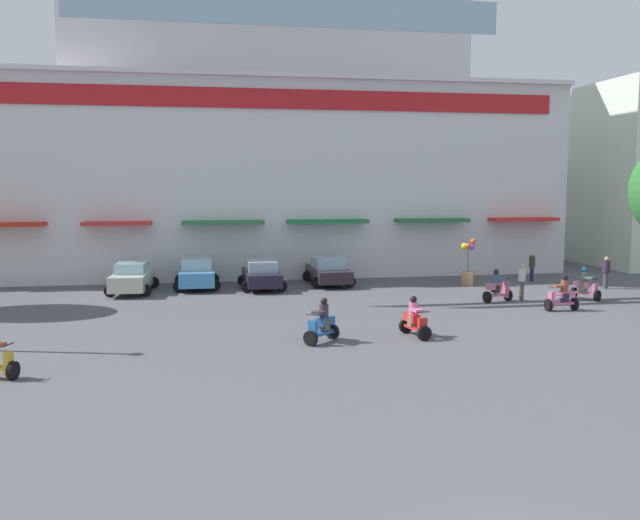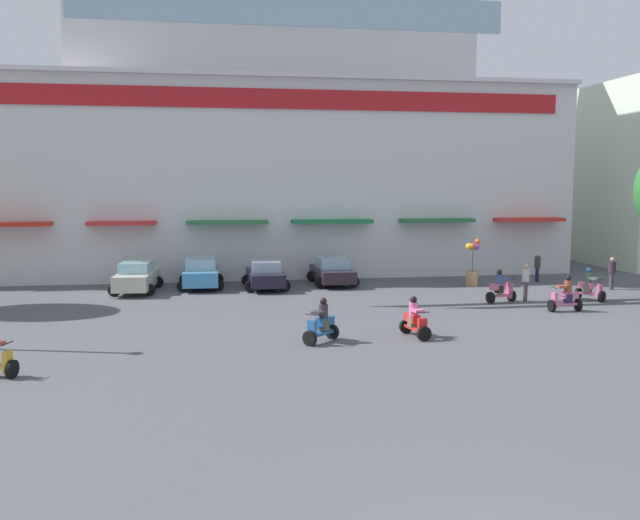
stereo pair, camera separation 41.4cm
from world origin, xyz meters
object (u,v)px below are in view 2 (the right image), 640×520
at_px(parked_car_1, 201,273).
at_px(scooter_rider_3, 501,288).
at_px(pedestrian_2, 526,279).
at_px(parked_car_2, 265,275).
at_px(scooter_rider_0, 415,321).
at_px(scooter_rider_2, 566,297).
at_px(pedestrian_0, 537,265).
at_px(scooter_rider_1, 590,287).
at_px(parked_car_0, 137,277).
at_px(parked_car_3, 332,271).
at_px(pedestrian_1, 612,271).
at_px(balloon_vendor_cart, 472,267).
at_px(scooter_rider_5, 322,324).

bearing_deg(parked_car_1, scooter_rider_3, -25.59).
bearing_deg(pedestrian_2, scooter_rider_3, -173.69).
relative_size(parked_car_2, scooter_rider_0, 2.50).
xyz_separation_m(scooter_rider_2, pedestrian_0, (2.96, 8.41, 0.28)).
relative_size(scooter_rider_2, pedestrian_0, 0.97).
height_order(scooter_rider_1, scooter_rider_2, scooter_rider_2).
height_order(parked_car_0, pedestrian_2, pedestrian_2).
distance_m(parked_car_0, scooter_rider_0, 16.13).
bearing_deg(parked_car_3, pedestrian_1, -15.88).
bearing_deg(parked_car_2, scooter_rider_1, -22.23).
relative_size(scooter_rider_3, balloon_vendor_cart, 0.60).
height_order(parked_car_0, scooter_rider_3, parked_car_0).
height_order(scooter_rider_1, pedestrian_2, pedestrian_2).
height_order(scooter_rider_3, pedestrian_2, pedestrian_2).
distance_m(pedestrian_1, balloon_vendor_cart, 7.03).
relative_size(parked_car_1, pedestrian_0, 2.38).
distance_m(scooter_rider_0, pedestrian_1, 16.04).
xyz_separation_m(parked_car_1, parked_car_3, (7.00, 0.17, -0.05)).
relative_size(scooter_rider_2, pedestrian_1, 0.94).
xyz_separation_m(scooter_rider_0, pedestrian_0, (10.77, 12.08, 0.33)).
relative_size(parked_car_1, pedestrian_1, 2.32).
relative_size(parked_car_1, balloon_vendor_cart, 1.52).
bearing_deg(scooter_rider_5, pedestrian_1, 29.00).
xyz_separation_m(scooter_rider_1, balloon_vendor_cart, (-3.63, 5.33, 0.36)).
xyz_separation_m(scooter_rider_0, pedestrian_1, (13.30, 8.97, 0.35)).
xyz_separation_m(pedestrian_0, balloon_vendor_cart, (-4.08, -0.73, 0.07)).
relative_size(scooter_rider_1, scooter_rider_5, 1.00).
bearing_deg(scooter_rider_3, pedestrian_1, 20.68).
bearing_deg(parked_car_1, balloon_vendor_cart, -5.63).
distance_m(scooter_rider_3, scooter_rider_5, 11.45).
bearing_deg(pedestrian_0, scooter_rider_5, -138.88).
distance_m(parked_car_1, scooter_rider_2, 17.93).
relative_size(scooter_rider_0, pedestrian_2, 0.88).
bearing_deg(pedestrian_0, scooter_rider_2, -109.38).
xyz_separation_m(scooter_rider_3, pedestrian_0, (4.75, 5.86, 0.28)).
relative_size(scooter_rider_0, scooter_rider_2, 0.99).
bearing_deg(parked_car_1, parked_car_2, -12.92).
bearing_deg(scooter_rider_2, pedestrian_0, 70.62).
relative_size(scooter_rider_1, pedestrian_2, 0.88).
bearing_deg(balloon_vendor_cart, scooter_rider_2, -81.63).
height_order(parked_car_1, scooter_rider_5, parked_car_1).
bearing_deg(parked_car_1, scooter_rider_0, -59.08).
bearing_deg(scooter_rider_2, pedestrian_1, 43.97).
relative_size(scooter_rider_1, pedestrian_0, 0.96).
xyz_separation_m(parked_car_1, scooter_rider_3, (13.66, -6.54, -0.15)).
relative_size(parked_car_2, balloon_vendor_cart, 1.52).
xyz_separation_m(parked_car_1, balloon_vendor_cart, (14.33, -1.41, 0.20)).
relative_size(scooter_rider_5, pedestrian_0, 0.96).
xyz_separation_m(parked_car_1, scooter_rider_1, (17.96, -6.75, -0.16)).
height_order(parked_car_1, parked_car_2, parked_car_1).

